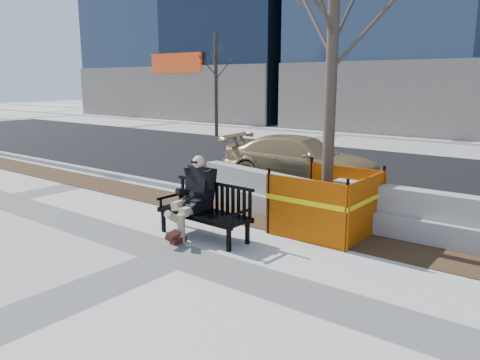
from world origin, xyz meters
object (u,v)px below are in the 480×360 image
object	(u,v)px
tree_fence	(325,231)
jersey_barrier_left	(254,208)
jersey_barrier_right	(414,238)
sedan	(301,183)
bench	(204,237)
seated_man	(196,234)

from	to	relation	value
tree_fence	jersey_barrier_left	xyz separation A→B (m)	(-2.13, 0.53, 0.00)
jersey_barrier_right	jersey_barrier_left	bearing A→B (deg)	-178.14
jersey_barrier_left	sedan	bearing A→B (deg)	111.68
sedan	jersey_barrier_right	size ratio (longest dim) A/B	1.42
bench	jersey_barrier_left	bearing A→B (deg)	104.19
tree_fence	jersey_barrier_right	size ratio (longest dim) A/B	1.96
jersey_barrier_left	jersey_barrier_right	size ratio (longest dim) A/B	0.97
bench	tree_fence	world-z (taller)	tree_fence
seated_man	tree_fence	xyz separation A→B (m)	(1.90, 1.70, 0.00)
tree_fence	jersey_barrier_left	size ratio (longest dim) A/B	2.02
bench	sedan	size ratio (longest dim) A/B	0.42
bench	jersey_barrier_left	size ratio (longest dim) A/B	0.61
seated_man	jersey_barrier_right	bearing A→B (deg)	36.83
seated_man	jersey_barrier_right	xyz separation A→B (m)	(3.43, 2.37, 0.00)
sedan	jersey_barrier_left	xyz separation A→B (m)	(0.59, -3.09, 0.00)
jersey_barrier_left	jersey_barrier_right	xyz separation A→B (m)	(3.65, 0.15, 0.00)
jersey_barrier_left	bench	bearing A→B (deg)	-67.05
sedan	seated_man	bearing A→B (deg)	-178.69
sedan	jersey_barrier_left	size ratio (longest dim) A/B	1.46
seated_man	sedan	world-z (taller)	seated_man
bench	jersey_barrier_right	world-z (taller)	bench
tree_fence	jersey_barrier_left	bearing A→B (deg)	165.97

